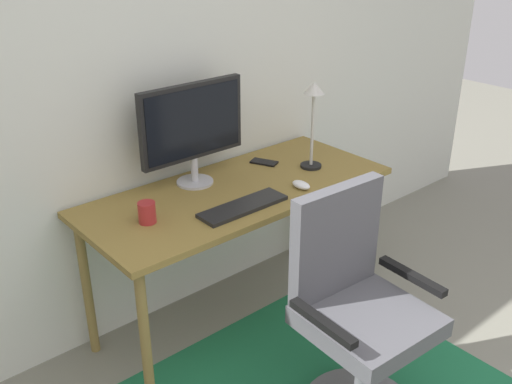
{
  "coord_description": "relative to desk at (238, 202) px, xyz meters",
  "views": [
    {
      "loc": [
        -1.11,
        -0.19,
        1.94
      ],
      "look_at": [
        0.39,
        1.55,
        0.86
      ],
      "focal_mm": 40.96,
      "sensor_mm": 36.0,
      "label": 1
    }
  ],
  "objects": [
    {
      "name": "coffee_cup",
      "position": [
        -0.51,
        -0.02,
        0.12
      ],
      "size": [
        0.08,
        0.08,
        0.09
      ],
      "primitive_type": "cylinder",
      "color": "#A12727",
      "rests_on": "desk"
    },
    {
      "name": "desk",
      "position": [
        0.0,
        0.0,
        0.0
      ],
      "size": [
        1.53,
        0.65,
        0.76
      ],
      "color": "olive",
      "rests_on": "ground"
    },
    {
      "name": "cell_phone",
      "position": [
        0.31,
        0.16,
        0.08
      ],
      "size": [
        0.12,
        0.16,
        0.01
      ],
      "primitive_type": "cube",
      "rotation": [
        0.0,
        0.0,
        0.43
      ],
      "color": "black",
      "rests_on": "desk"
    },
    {
      "name": "monitor",
      "position": [
        -0.12,
        0.18,
        0.37
      ],
      "size": [
        0.56,
        0.18,
        0.5
      ],
      "color": "#B2B2B7",
      "rests_on": "desk"
    },
    {
      "name": "office_chair",
      "position": [
        -0.04,
        -0.81,
        -0.24
      ],
      "size": [
        0.56,
        0.49,
        1.01
      ],
      "rotation": [
        0.0,
        0.0,
        -0.06
      ],
      "color": "slate",
      "rests_on": "ground"
    },
    {
      "name": "keyboard",
      "position": [
        -0.12,
        -0.18,
        0.08
      ],
      "size": [
        0.43,
        0.13,
        0.02
      ],
      "primitive_type": "cube",
      "color": "black",
      "rests_on": "desk"
    },
    {
      "name": "computer_mouse",
      "position": [
        0.23,
        -0.2,
        0.09
      ],
      "size": [
        0.06,
        0.1,
        0.03
      ],
      "primitive_type": "ellipsoid",
      "color": "white",
      "rests_on": "desk"
    },
    {
      "name": "wall_back",
      "position": [
        -0.49,
        0.4,
        0.61
      ],
      "size": [
        6.0,
        0.1,
        2.6
      ],
      "primitive_type": "cube",
      "color": "silver",
      "rests_on": "ground"
    },
    {
      "name": "desk_lamp",
      "position": [
        0.46,
        -0.04,
        0.4
      ],
      "size": [
        0.11,
        0.11,
        0.45
      ],
      "color": "black",
      "rests_on": "desk"
    }
  ]
}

